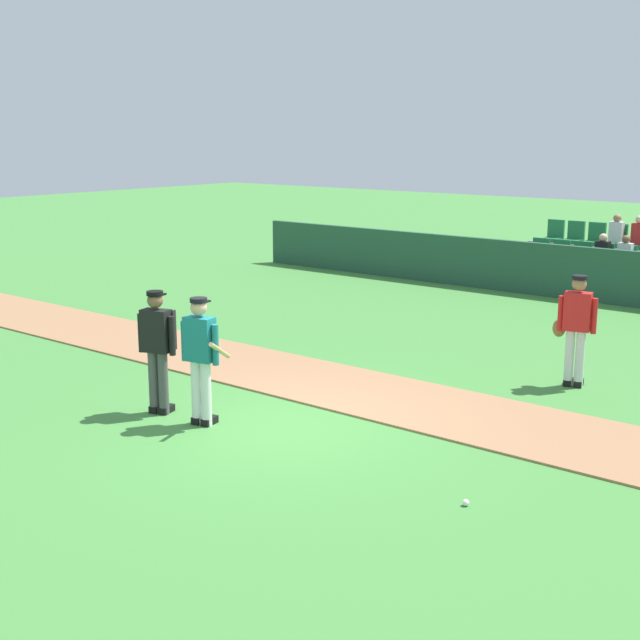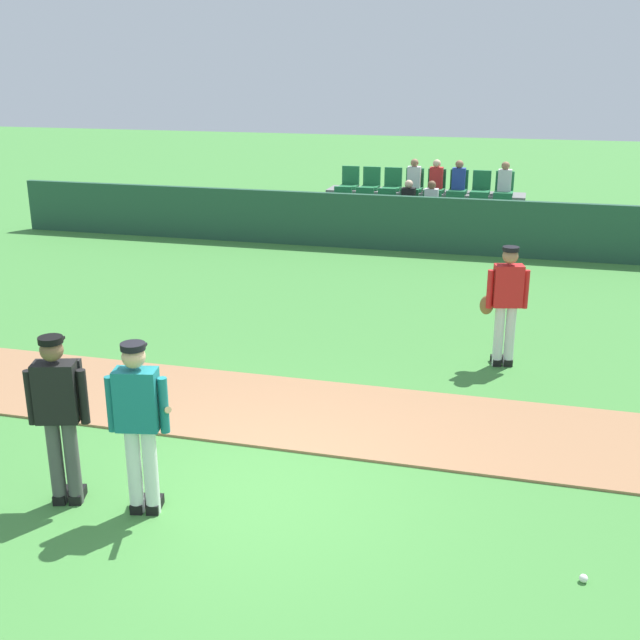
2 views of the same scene
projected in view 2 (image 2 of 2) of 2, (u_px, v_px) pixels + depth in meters
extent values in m
plane|color=#42843A|center=(253.00, 491.00, 8.07)|extent=(80.00, 80.00, 0.00)
cube|color=#9E704C|center=(305.00, 413.00, 9.84)|extent=(28.00, 2.04, 0.03)
cube|color=#234C38|center=(413.00, 224.00, 18.04)|extent=(20.00, 0.16, 1.27)
cube|color=slate|center=(421.00, 232.00, 19.52)|extent=(5.00, 2.10, 0.30)
cube|color=slate|center=(419.00, 221.00, 19.02)|extent=(4.90, 0.85, 0.40)
cube|color=#237542|center=(341.00, 208.00, 19.32)|extent=(0.44, 0.40, 0.08)
cube|color=#237542|center=(343.00, 197.00, 19.44)|extent=(0.44, 0.08, 0.50)
cube|color=#237542|center=(363.00, 209.00, 19.19)|extent=(0.44, 0.40, 0.08)
cube|color=#237542|center=(365.00, 198.00, 19.31)|extent=(0.44, 0.08, 0.50)
cube|color=#237542|center=(385.00, 210.00, 19.05)|extent=(0.44, 0.40, 0.08)
cube|color=#237542|center=(387.00, 199.00, 19.18)|extent=(0.44, 0.08, 0.50)
cube|color=#237542|center=(408.00, 211.00, 18.92)|extent=(0.44, 0.40, 0.08)
cube|color=#237542|center=(409.00, 200.00, 19.04)|extent=(0.44, 0.08, 0.50)
cube|color=black|center=(408.00, 199.00, 18.87)|extent=(0.32, 0.22, 0.52)
sphere|color=beige|center=(409.00, 184.00, 18.76)|extent=(0.20, 0.20, 0.20)
cube|color=#237542|center=(430.00, 212.00, 18.79)|extent=(0.44, 0.40, 0.08)
cube|color=#237542|center=(432.00, 201.00, 18.91)|extent=(0.44, 0.08, 0.50)
cube|color=silver|center=(431.00, 200.00, 18.74)|extent=(0.32, 0.22, 0.52)
sphere|color=brown|center=(432.00, 185.00, 18.63)|extent=(0.20, 0.20, 0.20)
cube|color=#237542|center=(454.00, 214.00, 18.65)|extent=(0.44, 0.40, 0.08)
cube|color=#237542|center=(455.00, 202.00, 18.78)|extent=(0.44, 0.08, 0.50)
cube|color=#237542|center=(477.00, 215.00, 18.52)|extent=(0.44, 0.40, 0.08)
cube|color=#237542|center=(478.00, 203.00, 18.64)|extent=(0.44, 0.08, 0.50)
cube|color=#237542|center=(501.00, 216.00, 18.39)|extent=(0.44, 0.40, 0.08)
cube|color=#237542|center=(502.00, 204.00, 18.51)|extent=(0.44, 0.08, 0.50)
cube|color=slate|center=(424.00, 199.00, 19.68)|extent=(4.90, 0.85, 0.40)
cube|color=#237542|center=(349.00, 187.00, 19.97)|extent=(0.44, 0.40, 0.08)
cube|color=#237542|center=(351.00, 176.00, 20.10)|extent=(0.44, 0.08, 0.50)
cube|color=#237542|center=(370.00, 188.00, 19.84)|extent=(0.44, 0.40, 0.08)
cube|color=#237542|center=(372.00, 177.00, 19.96)|extent=(0.44, 0.08, 0.50)
cube|color=#237542|center=(392.00, 189.00, 19.71)|extent=(0.44, 0.40, 0.08)
cube|color=#237542|center=(393.00, 177.00, 19.83)|extent=(0.44, 0.08, 0.50)
cube|color=#237542|center=(413.00, 189.00, 19.57)|extent=(0.44, 0.40, 0.08)
cube|color=#237542|center=(415.00, 178.00, 19.70)|extent=(0.44, 0.08, 0.50)
cube|color=silver|center=(414.00, 177.00, 19.53)|extent=(0.32, 0.22, 0.52)
sphere|color=#9E7051|center=(415.00, 163.00, 19.42)|extent=(0.20, 0.20, 0.20)
cube|color=#237542|center=(435.00, 190.00, 19.44)|extent=(0.44, 0.40, 0.08)
cube|color=#237542|center=(437.00, 179.00, 19.57)|extent=(0.44, 0.08, 0.50)
cube|color=red|center=(436.00, 178.00, 19.39)|extent=(0.32, 0.22, 0.52)
sphere|color=beige|center=(437.00, 164.00, 19.28)|extent=(0.20, 0.20, 0.20)
cube|color=#237542|center=(458.00, 191.00, 19.31)|extent=(0.44, 0.40, 0.08)
cube|color=#237542|center=(459.00, 180.00, 19.43)|extent=(0.44, 0.08, 0.50)
cube|color=#263F99|center=(459.00, 179.00, 19.26)|extent=(0.32, 0.22, 0.52)
sphere|color=#9E7051|center=(459.00, 164.00, 19.15)|extent=(0.20, 0.20, 0.20)
cube|color=#237542|center=(481.00, 192.00, 19.18)|extent=(0.44, 0.40, 0.08)
cube|color=#237542|center=(482.00, 181.00, 19.30)|extent=(0.44, 0.08, 0.50)
cube|color=#237542|center=(504.00, 193.00, 19.04)|extent=(0.44, 0.40, 0.08)
cube|color=#237542|center=(505.00, 181.00, 19.17)|extent=(0.44, 0.08, 0.50)
cube|color=silver|center=(505.00, 180.00, 18.99)|extent=(0.32, 0.22, 0.52)
sphere|color=#9E7051|center=(506.00, 166.00, 18.88)|extent=(0.20, 0.20, 0.20)
cylinder|color=white|center=(135.00, 471.00, 7.57)|extent=(0.14, 0.14, 0.90)
cylinder|color=white|center=(151.00, 471.00, 7.56)|extent=(0.14, 0.14, 0.90)
cube|color=black|center=(139.00, 504.00, 7.75)|extent=(0.17, 0.28, 0.10)
cube|color=black|center=(155.00, 504.00, 7.74)|extent=(0.17, 0.28, 0.10)
cube|color=#197075|center=(137.00, 400.00, 7.33)|extent=(0.44, 0.29, 0.60)
cylinder|color=#197075|center=(111.00, 404.00, 7.36)|extent=(0.09, 0.09, 0.55)
cylinder|color=#197075|center=(164.00, 405.00, 7.33)|extent=(0.09, 0.09, 0.55)
sphere|color=tan|center=(134.00, 357.00, 7.19)|extent=(0.22, 0.22, 0.22)
cylinder|color=black|center=(133.00, 346.00, 7.16)|extent=(0.23, 0.23, 0.06)
cube|color=black|center=(136.00, 346.00, 7.27)|extent=(0.20, 0.15, 0.02)
cylinder|color=tan|center=(167.00, 410.00, 7.46)|extent=(0.43, 0.73, 0.41)
cylinder|color=#4C4C4C|center=(56.00, 462.00, 7.73)|extent=(0.14, 0.14, 0.90)
cylinder|color=#4C4C4C|center=(73.00, 462.00, 7.73)|extent=(0.14, 0.14, 0.90)
cube|color=black|center=(62.00, 495.00, 7.91)|extent=(0.19, 0.28, 0.10)
cube|color=black|center=(78.00, 495.00, 7.91)|extent=(0.19, 0.28, 0.10)
cube|color=black|center=(56.00, 392.00, 7.49)|extent=(0.45, 0.32, 0.60)
cylinder|color=black|center=(30.00, 397.00, 7.50)|extent=(0.09, 0.09, 0.55)
cylinder|color=black|center=(83.00, 397.00, 7.52)|extent=(0.09, 0.09, 0.55)
sphere|color=brown|center=(51.00, 350.00, 7.36)|extent=(0.22, 0.22, 0.22)
cylinder|color=black|center=(50.00, 340.00, 7.33)|extent=(0.23, 0.23, 0.06)
cube|color=black|center=(54.00, 339.00, 7.43)|extent=(0.21, 0.17, 0.02)
cube|color=black|center=(60.00, 387.00, 7.62)|extent=(0.44, 0.20, 0.56)
cylinder|color=silver|center=(499.00, 336.00, 11.27)|extent=(0.14, 0.14, 0.90)
cylinder|color=silver|center=(510.00, 336.00, 11.27)|extent=(0.14, 0.14, 0.90)
cube|color=black|center=(496.00, 361.00, 11.45)|extent=(0.18, 0.28, 0.10)
cube|color=black|center=(507.00, 361.00, 11.45)|extent=(0.18, 0.28, 0.10)
cube|color=red|center=(508.00, 286.00, 11.03)|extent=(0.44, 0.31, 0.60)
cylinder|color=red|center=(490.00, 289.00, 11.05)|extent=(0.09, 0.09, 0.55)
cylinder|color=red|center=(526.00, 289.00, 11.04)|extent=(0.09, 0.09, 0.55)
sphere|color=#9E7051|center=(510.00, 256.00, 10.90)|extent=(0.22, 0.22, 0.22)
cylinder|color=black|center=(511.00, 249.00, 10.86)|extent=(0.23, 0.23, 0.06)
cube|color=black|center=(509.00, 249.00, 10.97)|extent=(0.20, 0.16, 0.02)
ellipsoid|color=brown|center=(487.00, 305.00, 11.18)|extent=(0.22, 0.16, 0.28)
sphere|color=white|center=(583.00, 578.00, 6.66)|extent=(0.07, 0.07, 0.07)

